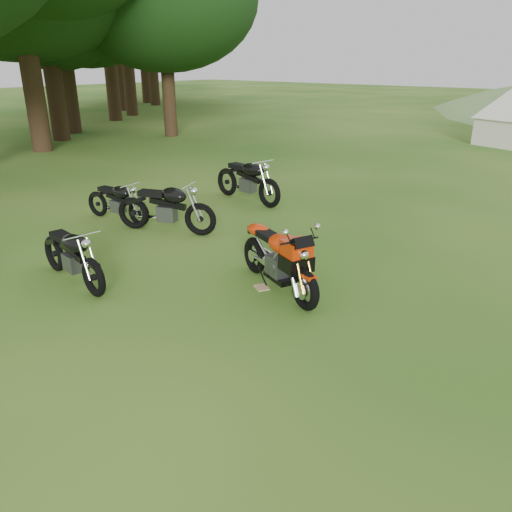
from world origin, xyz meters
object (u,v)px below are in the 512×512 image
Objects in this scene: vintage_moto_a at (71,254)px; vintage_moto_c at (165,206)px; plywood_board at (262,287)px; vintage_moto_b at (117,200)px; sport_motorcycle at (278,253)px; vintage_moto_d at (247,178)px.

vintage_moto_c is at bearing 113.08° from vintage_moto_a.
plywood_board is 0.14× the size of vintage_moto_b.
vintage_moto_c reaches higher than plywood_board.
vintage_moto_a is 0.90× the size of vintage_moto_c.
sport_motorcycle is 3.07m from vintage_moto_a.
vintage_moto_b is 0.85× the size of vintage_moto_c.
vintage_moto_b is at bearing -102.24° from vintage_moto_d.
vintage_moto_d is at bearing 157.73° from sport_motorcycle.
sport_motorcycle reaches higher than vintage_moto_a.
vintage_moto_b is (-2.10, 2.30, -0.03)m from vintage_moto_a.
vintage_moto_d reaches higher than vintage_moto_a.
vintage_moto_a reaches higher than plywood_board.
vintage_moto_a reaches higher than vintage_moto_b.
sport_motorcycle reaches higher than vintage_moto_c.
vintage_moto_d is at bearing 63.06° from vintage_moto_b.
vintage_moto_b reaches higher than plywood_board.
sport_motorcycle is 0.95× the size of vintage_moto_c.
sport_motorcycle is at bearing -36.32° from vintage_moto_d.
vintage_moto_b is at bearing 171.85° from plywood_board.
plywood_board is 0.11× the size of vintage_moto_d.
vintage_moto_c is (1.33, 0.17, 0.08)m from vintage_moto_b.
vintage_moto_c is at bearing -170.02° from sport_motorcycle.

